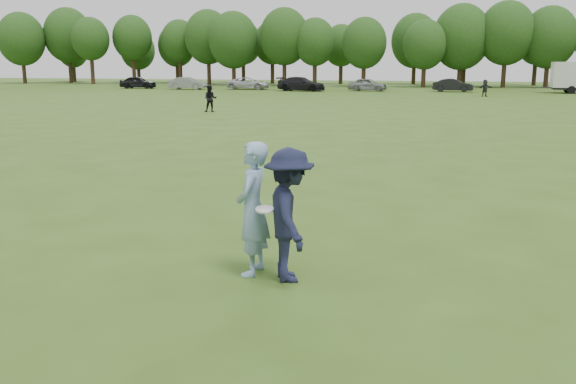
{
  "coord_description": "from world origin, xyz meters",
  "views": [
    {
      "loc": [
        2.0,
        -8.13,
        3.18
      ],
      "look_at": [
        -0.5,
        1.27,
        1.1
      ],
      "focal_mm": 38.0,
      "sensor_mm": 36.0,
      "label": 1
    }
  ],
  "objects_px": {
    "player_far_d": "(485,88)",
    "thrower": "(253,209)",
    "car_c": "(248,83)",
    "car_f": "(453,85)",
    "car_a": "(138,82)",
    "car_b": "(188,83)",
    "defender": "(289,215)",
    "car_d": "(301,84)",
    "car_e": "(368,85)",
    "player_far_a": "(210,99)"
  },
  "relations": [
    {
      "from": "player_far_a",
      "to": "player_far_d",
      "type": "relative_size",
      "value": 1.08
    },
    {
      "from": "car_f",
      "to": "car_d",
      "type": "bearing_deg",
      "value": 103.7
    },
    {
      "from": "car_b",
      "to": "car_e",
      "type": "bearing_deg",
      "value": -89.96
    },
    {
      "from": "thrower",
      "to": "defender",
      "type": "bearing_deg",
      "value": 78.31
    },
    {
      "from": "thrower",
      "to": "car_b",
      "type": "xyz_separation_m",
      "value": [
        -27.33,
        58.8,
        -0.3
      ]
    },
    {
      "from": "car_b",
      "to": "car_d",
      "type": "xyz_separation_m",
      "value": [
        13.86,
        -0.34,
        0.06
      ]
    },
    {
      "from": "car_e",
      "to": "player_far_d",
      "type": "bearing_deg",
      "value": -119.29
    },
    {
      "from": "thrower",
      "to": "player_far_d",
      "type": "relative_size",
      "value": 1.28
    },
    {
      "from": "car_f",
      "to": "car_a",
      "type": "bearing_deg",
      "value": 96.71
    },
    {
      "from": "car_a",
      "to": "car_c",
      "type": "xyz_separation_m",
      "value": [
        13.95,
        0.86,
        -0.04
      ]
    },
    {
      "from": "car_c",
      "to": "car_e",
      "type": "relative_size",
      "value": 1.18
    },
    {
      "from": "car_e",
      "to": "car_f",
      "type": "xyz_separation_m",
      "value": [
        9.21,
        0.55,
        -0.02
      ]
    },
    {
      "from": "car_a",
      "to": "car_e",
      "type": "bearing_deg",
      "value": -94.81
    },
    {
      "from": "car_b",
      "to": "car_c",
      "type": "distance_m",
      "value": 7.15
    },
    {
      "from": "player_far_a",
      "to": "car_b",
      "type": "height_order",
      "value": "player_far_a"
    },
    {
      "from": "car_a",
      "to": "car_c",
      "type": "distance_m",
      "value": 13.97
    },
    {
      "from": "defender",
      "to": "car_d",
      "type": "xyz_separation_m",
      "value": [
        -14.08,
        58.58,
        -0.21
      ]
    },
    {
      "from": "player_far_d",
      "to": "car_a",
      "type": "xyz_separation_m",
      "value": [
        -40.21,
        7.76,
        -0.05
      ]
    },
    {
      "from": "player_far_d",
      "to": "car_e",
      "type": "bearing_deg",
      "value": 115.92
    },
    {
      "from": "car_c",
      "to": "player_far_d",
      "type": "bearing_deg",
      "value": -113.17
    },
    {
      "from": "car_b",
      "to": "car_e",
      "type": "relative_size",
      "value": 1.03
    },
    {
      "from": "player_far_a",
      "to": "car_b",
      "type": "xyz_separation_m",
      "value": [
        -15.06,
        30.13,
        -0.14
      ]
    },
    {
      "from": "defender",
      "to": "car_e",
      "type": "relative_size",
      "value": 0.47
    },
    {
      "from": "player_far_d",
      "to": "car_d",
      "type": "height_order",
      "value": "player_far_d"
    },
    {
      "from": "car_c",
      "to": "car_f",
      "type": "xyz_separation_m",
      "value": [
        23.36,
        0.1,
        0.0
      ]
    },
    {
      "from": "car_a",
      "to": "defender",
      "type": "bearing_deg",
      "value": -155.39
    },
    {
      "from": "thrower",
      "to": "player_far_d",
      "type": "xyz_separation_m",
      "value": [
        5.8,
        52.19,
        -0.22
      ]
    },
    {
      "from": "car_a",
      "to": "car_f",
      "type": "height_order",
      "value": "car_a"
    },
    {
      "from": "player_far_d",
      "to": "defender",
      "type": "bearing_deg",
      "value": -125.78
    },
    {
      "from": "car_d",
      "to": "car_f",
      "type": "distance_m",
      "value": 16.55
    },
    {
      "from": "car_d",
      "to": "car_e",
      "type": "bearing_deg",
      "value": -70.06
    },
    {
      "from": "car_a",
      "to": "car_c",
      "type": "relative_size",
      "value": 0.87
    },
    {
      "from": "car_c",
      "to": "car_e",
      "type": "xyz_separation_m",
      "value": [
        14.15,
        -0.46,
        0.03
      ]
    },
    {
      "from": "player_far_d",
      "to": "thrower",
      "type": "bearing_deg",
      "value": -126.44
    },
    {
      "from": "car_a",
      "to": "car_b",
      "type": "relative_size",
      "value": 1.0
    },
    {
      "from": "car_c",
      "to": "car_e",
      "type": "distance_m",
      "value": 14.16
    },
    {
      "from": "car_b",
      "to": "car_c",
      "type": "relative_size",
      "value": 0.87
    },
    {
      "from": "player_far_d",
      "to": "car_a",
      "type": "relative_size",
      "value": 0.36
    },
    {
      "from": "car_d",
      "to": "car_f",
      "type": "xyz_separation_m",
      "value": [
        16.37,
        2.44,
        -0.08
      ]
    },
    {
      "from": "player_far_d",
      "to": "car_c",
      "type": "relative_size",
      "value": 0.32
    },
    {
      "from": "car_b",
      "to": "car_c",
      "type": "bearing_deg",
      "value": -77.9
    },
    {
      "from": "thrower",
      "to": "defender",
      "type": "distance_m",
      "value": 0.61
    },
    {
      "from": "defender",
      "to": "car_c",
      "type": "bearing_deg",
      "value": -5.13
    },
    {
      "from": "player_far_a",
      "to": "player_far_d",
      "type": "distance_m",
      "value": 29.66
    },
    {
      "from": "defender",
      "to": "car_b",
      "type": "relative_size",
      "value": 0.45
    },
    {
      "from": "car_b",
      "to": "car_a",
      "type": "bearing_deg",
      "value": 76.68
    },
    {
      "from": "defender",
      "to": "car_a",
      "type": "relative_size",
      "value": 0.45
    },
    {
      "from": "car_e",
      "to": "car_f",
      "type": "height_order",
      "value": "car_e"
    },
    {
      "from": "thrower",
      "to": "car_e",
      "type": "xyz_separation_m",
      "value": [
        -6.31,
        60.35,
        -0.29
      ]
    },
    {
      "from": "player_far_d",
      "to": "car_c",
      "type": "distance_m",
      "value": 27.65
    }
  ]
}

